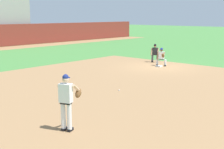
# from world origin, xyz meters

# --- Properties ---
(ground_plane) EXTENTS (160.00, 160.00, 0.00)m
(ground_plane) POSITION_xyz_m (0.00, 0.00, 0.00)
(ground_plane) COLOR #47843D
(infield_dirt_patch) EXTENTS (18.00, 18.00, 0.01)m
(infield_dirt_patch) POSITION_xyz_m (-6.36, -2.38, 0.00)
(infield_dirt_patch) COLOR #9E754C
(infield_dirt_patch) RESTS_ON ground
(warning_track_strip) EXTENTS (48.00, 3.20, 0.01)m
(warning_track_strip) POSITION_xyz_m (0.00, 20.00, 0.00)
(warning_track_strip) COLOR #9E754C
(warning_track_strip) RESTS_ON ground
(first_base_bag) EXTENTS (0.38, 0.38, 0.09)m
(first_base_bag) POSITION_xyz_m (0.00, 0.00, 0.04)
(first_base_bag) COLOR white
(first_base_bag) RESTS_ON ground
(baseball) EXTENTS (0.07, 0.07, 0.07)m
(baseball) POSITION_xyz_m (-7.48, -2.55, 0.04)
(baseball) COLOR white
(baseball) RESTS_ON ground
(pitcher) EXTENTS (0.81, 0.60, 1.86)m
(pitcher) POSITION_xyz_m (-12.68, -4.76, 1.06)
(pitcher) COLOR black
(pitcher) RESTS_ON ground
(first_baseman) EXTENTS (0.85, 0.95, 1.34)m
(first_baseman) POSITION_xyz_m (0.39, 0.07, 0.73)
(first_baseman) COLOR black
(first_baseman) RESTS_ON ground
(umpire) EXTENTS (0.59, 0.67, 1.46)m
(umpire) POSITION_xyz_m (1.66, 1.48, 0.79)
(umpire) COLOR black
(umpire) RESTS_ON ground
(outfield_wall) EXTENTS (48.00, 0.50, 2.60)m
(outfield_wall) POSITION_xyz_m (0.00, 22.00, 1.30)
(outfield_wall) COLOR maroon
(outfield_wall) RESTS_ON ground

